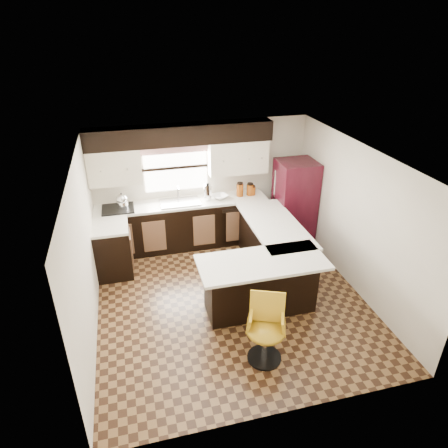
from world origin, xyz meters
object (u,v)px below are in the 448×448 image
object	(u,v)px
peninsula_return	(260,285)
peninsula_long	(270,249)
refrigerator	(294,203)
bar_chair	(266,332)

from	to	relation	value
peninsula_return	peninsula_long	bearing A→B (deg)	61.70
peninsula_return	refrigerator	bearing A→B (deg)	54.84
peninsula_long	refrigerator	bearing A→B (deg)	48.72
peninsula_return	refrigerator	xyz separation A→B (m)	(1.34, 1.91, 0.40)
refrigerator	bar_chair	distance (m)	3.35
peninsula_return	bar_chair	world-z (taller)	bar_chair
bar_chair	refrigerator	bearing A→B (deg)	82.89
peninsula_long	bar_chair	world-z (taller)	bar_chair
refrigerator	peninsula_return	bearing A→B (deg)	-125.16
peninsula_long	peninsula_return	xyz separation A→B (m)	(-0.53, -0.97, 0.00)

